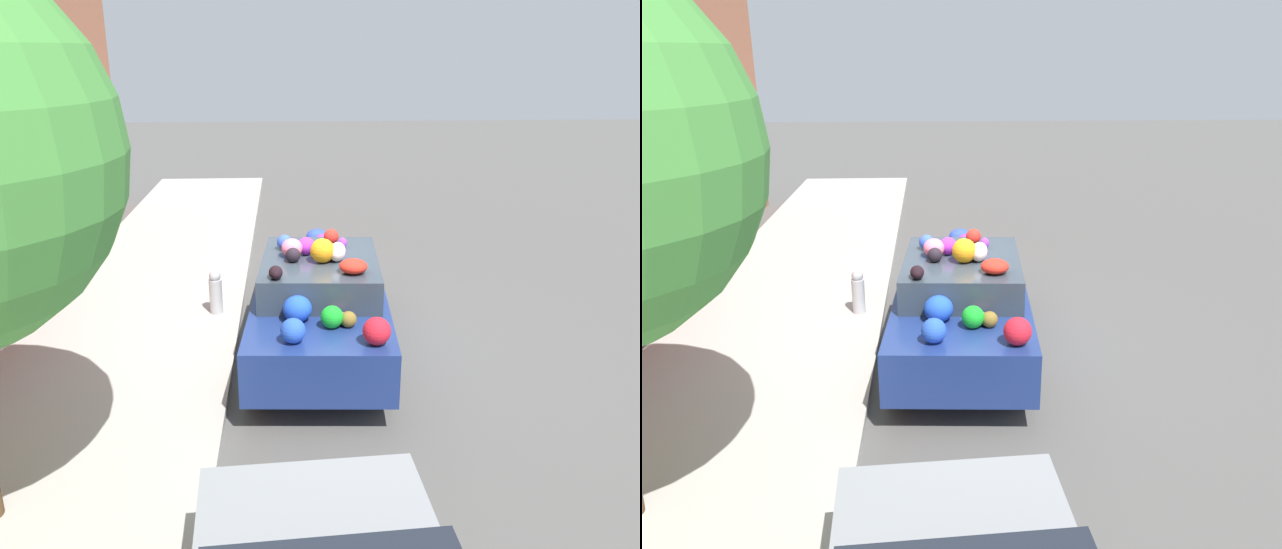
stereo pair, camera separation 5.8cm
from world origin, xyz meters
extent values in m
plane|color=#565451|center=(0.00, 0.00, 0.00)|extent=(60.00, 60.00, 0.00)
cube|color=#B2ADA3|center=(0.00, 2.70, 0.06)|extent=(24.00, 3.20, 0.12)
cylinder|color=#B2B2B7|center=(1.05, 1.48, 0.40)|extent=(0.20, 0.20, 0.55)
sphere|color=#B2B2B7|center=(1.05, 1.48, 0.73)|extent=(0.18, 0.18, 0.18)
cube|color=navy|center=(0.00, -0.09, 0.65)|extent=(4.43, 1.99, 0.65)
cube|color=#333D47|center=(-0.17, -0.08, 1.19)|extent=(2.04, 1.64, 0.43)
cylinder|color=black|center=(1.39, 0.63, 0.33)|extent=(0.66, 0.22, 0.65)
cylinder|color=black|center=(1.29, -0.96, 0.33)|extent=(0.66, 0.22, 0.65)
cylinder|color=black|center=(-1.29, 0.79, 0.33)|extent=(0.66, 0.22, 0.65)
cylinder|color=black|center=(-1.39, -0.80, 0.33)|extent=(0.66, 0.22, 0.65)
sphere|color=#B133B9|center=(1.55, -0.22, 1.10)|extent=(0.27, 0.27, 0.25)
ellipsoid|color=blue|center=(1.89, -0.14, 1.10)|extent=(0.40, 0.44, 0.24)
ellipsoid|color=black|center=(-0.93, 0.50, 1.48)|extent=(0.28, 0.18, 0.15)
sphere|color=green|center=(-1.46, -0.14, 1.11)|extent=(0.36, 0.36, 0.27)
ellipsoid|color=pink|center=(-0.12, 0.29, 1.53)|extent=(0.33, 0.31, 0.25)
sphere|color=red|center=(0.45, -0.27, 1.52)|extent=(0.29, 0.29, 0.21)
sphere|color=black|center=(-0.34, 0.28, 1.50)|extent=(0.25, 0.25, 0.19)
sphere|color=orange|center=(-0.37, -0.10, 1.57)|extent=(0.43, 0.43, 0.32)
ellipsoid|color=blue|center=(-1.25, 0.25, 1.13)|extent=(0.41, 0.40, 0.31)
sphere|color=#976338|center=(-0.17, -0.24, 1.50)|extent=(0.25, 0.25, 0.18)
sphere|color=#B226B3|center=(1.94, -0.23, 1.06)|extent=(0.18, 0.18, 0.17)
ellipsoid|color=purple|center=(0.23, -0.41, 1.48)|extent=(0.12, 0.13, 0.15)
sphere|color=red|center=(1.44, -0.76, 1.09)|extent=(0.23, 0.23, 0.22)
ellipsoid|color=red|center=(-0.79, -0.46, 1.49)|extent=(0.50, 0.50, 0.17)
sphere|color=blue|center=(-1.82, 0.31, 1.12)|extent=(0.39, 0.39, 0.28)
ellipsoid|color=white|center=(-0.32, -0.30, 1.53)|extent=(0.37, 0.30, 0.25)
sphere|color=blue|center=(0.21, 0.39, 1.51)|extent=(0.27, 0.27, 0.21)
ellipsoid|color=pink|center=(-1.31, -0.23, 1.04)|extent=(0.19, 0.25, 0.12)
sphere|color=red|center=(-1.92, -0.60, 1.13)|extent=(0.39, 0.39, 0.31)
sphere|color=blue|center=(-0.13, -0.14, 1.50)|extent=(0.24, 0.24, 0.18)
sphere|color=purple|center=(-0.03, 0.10, 1.53)|extent=(0.27, 0.27, 0.24)
ellipsoid|color=olive|center=(-1.45, -0.34, 1.07)|extent=(0.23, 0.22, 0.19)
camera|label=1|loc=(-8.03, 0.36, 4.01)|focal=35.00mm
camera|label=2|loc=(-8.03, 0.31, 4.01)|focal=35.00mm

